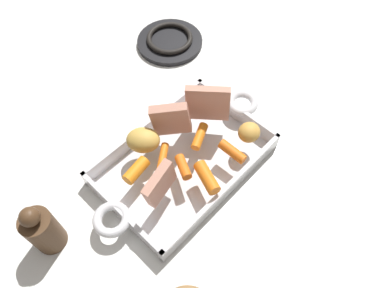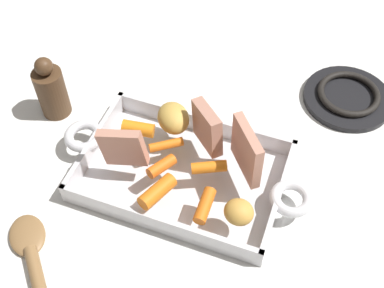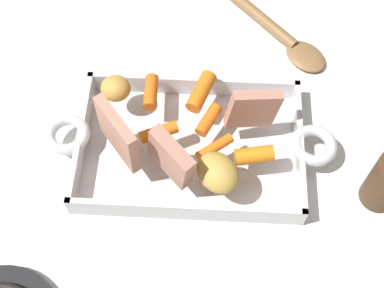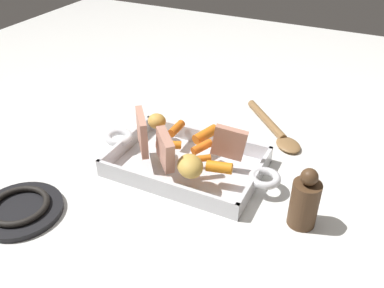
{
  "view_description": "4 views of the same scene",
  "coord_description": "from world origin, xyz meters",
  "views": [
    {
      "loc": [
        -0.25,
        -0.25,
        0.62
      ],
      "look_at": [
        0.01,
        -0.01,
        0.08
      ],
      "focal_mm": 33.77,
      "sensor_mm": 36.0,
      "label": 1
    },
    {
      "loc": [
        0.17,
        -0.42,
        0.67
      ],
      "look_at": [
        0.01,
        0.02,
        0.06
      ],
      "focal_mm": 46.09,
      "sensor_mm": 36.0,
      "label": 2
    },
    {
      "loc": [
        -0.02,
        0.37,
        0.68
      ],
      "look_at": [
        -0.0,
        0.02,
        0.05
      ],
      "focal_mm": 49.09,
      "sensor_mm": 36.0,
      "label": 3
    },
    {
      "loc": [
        -0.33,
        0.65,
        0.54
      ],
      "look_at": [
        -0.02,
        0.0,
        0.07
      ],
      "focal_mm": 38.66,
      "sensor_mm": 36.0,
      "label": 4
    }
  ],
  "objects": [
    {
      "name": "ground_plane",
      "position": [
        0.0,
        0.0,
        0.0
      ],
      "size": [
        2.27,
        2.27,
        0.0
      ],
      "primitive_type": "plane",
      "color": "white"
    },
    {
      "name": "roasting_dish",
      "position": [
        0.0,
        0.0,
        0.01
      ],
      "size": [
        0.42,
        0.22,
        0.04
      ],
      "color": "silver",
      "rests_on": "ground_plane"
    },
    {
      "name": "roast_slice_thin",
      "position": [
        -0.09,
        -0.03,
        0.08
      ],
      "size": [
        0.08,
        0.03,
        0.08
      ],
      "primitive_type": "cube",
      "rotation": [
        0.14,
        0.0,
        4.9
      ],
      "color": "tan",
      "rests_on": "roasting_dish"
    },
    {
      "name": "roast_slice_thick",
      "position": [
        0.09,
        0.03,
        0.08
      ],
      "size": [
        0.07,
        0.08,
        0.09
      ],
      "primitive_type": "cube",
      "rotation": [
        -0.03,
        0.0,
        0.68
      ],
      "color": "tan",
      "rests_on": "roasting_dish"
    },
    {
      "name": "roast_slice_outer",
      "position": [
        0.02,
        0.05,
        0.08
      ],
      "size": [
        0.07,
        0.07,
        0.08
      ],
      "primitive_type": "cube",
      "rotation": [
        -0.13,
        0.0,
        0.79
      ],
      "color": "tan",
      "rests_on": "roasting_dish"
    },
    {
      "name": "baby_carrot_northwest",
      "position": [
        -0.03,
        -0.02,
        0.05
      ],
      "size": [
        0.04,
        0.05,
        0.02
      ],
      "primitive_type": "cylinder",
      "rotation": [
        1.48,
        0.0,
        5.81
      ],
      "color": "orange",
      "rests_on": "roasting_dish"
    },
    {
      "name": "baby_carrot_southwest",
      "position": [
        0.04,
        0.0,
        0.05
      ],
      "size": [
        0.06,
        0.04,
        0.02
      ],
      "primitive_type": "cylinder",
      "rotation": [
        1.6,
        0.0,
        5.15
      ],
      "color": "orange",
      "rests_on": "roasting_dish"
    },
    {
      "name": "baby_carrot_southeast",
      "position": [
        -0.09,
        0.03,
        0.05
      ],
      "size": [
        0.06,
        0.03,
        0.03
      ],
      "primitive_type": "cylinder",
      "rotation": [
        1.53,
        0.0,
        4.88
      ],
      "color": "orange",
      "rests_on": "roasting_dish"
    },
    {
      "name": "baby_carrot_northeast",
      "position": [
        -0.01,
        -0.07,
        0.05
      ],
      "size": [
        0.04,
        0.07,
        0.03
      ],
      "primitive_type": "cylinder",
      "rotation": [
        1.51,
        0.0,
        5.91
      ],
      "color": "orange",
      "rests_on": "roasting_dish"
    },
    {
      "name": "baby_carrot_long",
      "position": [
        0.06,
        -0.07,
        0.05
      ],
      "size": [
        0.02,
        0.06,
        0.02
      ],
      "primitive_type": "cylinder",
      "rotation": [
        1.61,
        0.0,
        0.02
      ],
      "color": "orange",
      "rests_on": "roasting_dish"
    },
    {
      "name": "baby_carrot_center_right",
      "position": [
        -0.04,
        0.02,
        0.05
      ],
      "size": [
        0.05,
        0.04,
        0.02
      ],
      "primitive_type": "cylinder",
      "rotation": [
        1.59,
        0.0,
        2.21
      ],
      "color": "orange",
      "rests_on": "roasting_dish"
    },
    {
      "name": "potato_halved",
      "position": [
        0.11,
        -0.07,
        0.06
      ],
      "size": [
        0.05,
        0.05,
        0.04
      ],
      "primitive_type": "ellipsoid",
      "rotation": [
        0.0,
        0.0,
        4.6
      ],
      "color": "gold",
      "rests_on": "roasting_dish"
    },
    {
      "name": "potato_corner",
      "position": [
        -0.04,
        0.06,
        0.06
      ],
      "size": [
        0.08,
        0.08,
        0.04
      ],
      "primitive_type": "ellipsoid",
      "rotation": [
        0.0,
        0.0,
        2.26
      ],
      "color": "gold",
      "rests_on": "roasting_dish"
    },
    {
      "name": "stove_burner_rear",
      "position": [
        0.22,
        0.27,
        0.01
      ],
      "size": [
        0.16,
        0.16,
        0.02
      ],
      "color": "black",
      "rests_on": "ground_plane"
    },
    {
      "name": "pepper_mill",
      "position": [
        -0.27,
        0.06,
        0.05
      ],
      "size": [
        0.05,
        0.05,
        0.12
      ],
      "color": "#4C331E",
      "rests_on": "ground_plane"
    }
  ]
}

